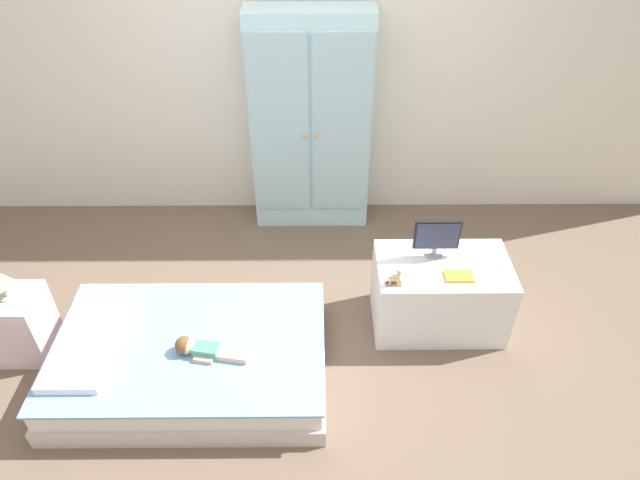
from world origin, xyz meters
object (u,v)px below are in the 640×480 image
at_px(rocking_horse_toy, 395,277).
at_px(tv_stand, 439,294).
at_px(nightstand, 22,325).
at_px(book_orange, 459,276).
at_px(wardrobe, 311,125).
at_px(doll, 198,348).
at_px(tv_monitor, 437,236).
at_px(bed, 192,358).
at_px(table_lamp, 0,280).

bearing_deg(rocking_horse_toy, tv_stand, 27.81).
distance_m(nightstand, book_orange, 2.47).
distance_m(wardrobe, tv_stand, 1.45).
bearing_deg(doll, wardrobe, 69.44).
relative_size(nightstand, tv_monitor, 1.66).
relative_size(nightstand, rocking_horse_toy, 3.99).
height_order(bed, book_orange, book_orange).
height_order(wardrobe, book_orange, wardrobe).
bearing_deg(wardrobe, nightstand, -141.03).
height_order(table_lamp, rocking_horse_toy, table_lamp).
distance_m(doll, nightstand, 1.07).
bearing_deg(tv_stand, table_lamp, -174.81).
height_order(table_lamp, tv_monitor, tv_monitor).
bearing_deg(nightstand, tv_stand, 5.19).
xyz_separation_m(tv_stand, tv_monitor, (-0.05, 0.08, 0.37)).
xyz_separation_m(table_lamp, tv_stand, (2.39, 0.22, -0.33)).
bearing_deg(nightstand, table_lamp, -176.42).
relative_size(nightstand, tv_stand, 0.56).
bearing_deg(table_lamp, doll, -13.16).
height_order(bed, wardrobe, wardrobe).
relative_size(tv_monitor, book_orange, 1.63).
distance_m(tv_monitor, book_orange, 0.25).
bearing_deg(table_lamp, nightstand, 3.58).
bearing_deg(doll, nightstand, 166.84).
xyz_separation_m(wardrobe, tv_stand, (0.77, -1.10, -0.55)).
xyz_separation_m(nightstand, wardrobe, (1.63, 1.32, 0.56)).
bearing_deg(wardrobe, tv_stand, -55.14).
xyz_separation_m(bed, tv_monitor, (1.37, 0.47, 0.48)).
bearing_deg(bed, nightstand, 170.13).
bearing_deg(wardrobe, tv_monitor, -54.94).
bearing_deg(book_orange, table_lamp, -177.37).
bearing_deg(rocking_horse_toy, bed, -168.49).
height_order(bed, tv_stand, tv_stand).
relative_size(doll, book_orange, 2.46).
distance_m(nightstand, wardrobe, 2.17).
bearing_deg(book_orange, tv_stand, 118.73).
distance_m(bed, nightstand, 0.99).
distance_m(table_lamp, rocking_horse_toy, 2.09).
distance_m(tv_monitor, rocking_horse_toy, 0.36).
bearing_deg(tv_monitor, book_orange, -59.78).
bearing_deg(table_lamp, wardrobe, 38.97).
height_order(bed, rocking_horse_toy, rocking_horse_toy).
height_order(table_lamp, tv_stand, table_lamp).
bearing_deg(table_lamp, bed, -9.87).
bearing_deg(bed, wardrobe, 66.27).
bearing_deg(nightstand, doll, -13.16).
distance_m(bed, tv_stand, 1.48).
distance_m(doll, book_orange, 1.46).
xyz_separation_m(table_lamp, tv_monitor, (2.34, 0.30, 0.04)).
xyz_separation_m(tv_monitor, rocking_horse_toy, (-0.25, -0.24, -0.09)).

